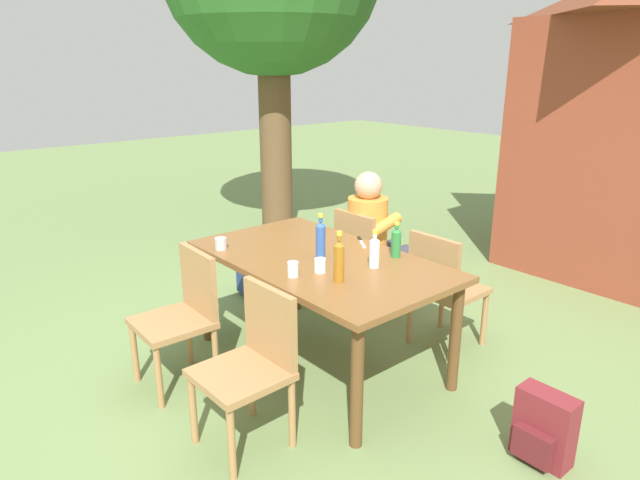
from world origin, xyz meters
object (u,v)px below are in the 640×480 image
(chair_near_right, at_px, (253,359))
(bottle_clear, at_px, (374,251))
(chair_far_left, at_px, (364,256))
(person_in_white_shirt, at_px, (374,234))
(dining_table, at_px, (320,270))
(cup_steel, at_px, (221,244))
(table_knife, at_px, (361,241))
(backpack_by_far_side, at_px, (254,274))
(chair_far_right, at_px, (443,285))
(cup_glass, at_px, (293,269))
(bottle_amber, at_px, (339,260))
(bottle_blue, at_px, (321,239))
(backpack_by_near_side, at_px, (543,429))
(cup_white, at_px, (320,265))
(chair_near_left, at_px, (183,311))
(bottle_green, at_px, (396,242))

(chair_near_right, relative_size, bottle_clear, 3.64)
(chair_far_left, distance_m, person_in_white_shirt, 0.20)
(person_in_white_shirt, distance_m, bottle_clear, 1.10)
(dining_table, height_order, cup_steel, cup_steel)
(chair_far_left, height_order, table_knife, chair_far_left)
(dining_table, distance_m, backpack_by_far_side, 1.40)
(chair_far_right, xyz_separation_m, cup_glass, (-0.24, -1.14, 0.33))
(bottle_amber, relative_size, bottle_clear, 1.28)
(bottle_blue, bearing_deg, dining_table, -174.65)
(dining_table, relative_size, backpack_by_near_side, 4.51)
(cup_white, bearing_deg, backpack_by_near_side, 17.27)
(chair_near_right, height_order, chair_near_left, same)
(chair_far_left, height_order, bottle_amber, bottle_amber)
(bottle_clear, xyz_separation_m, cup_steel, (-0.92, -0.55, -0.06))
(bottle_amber, bearing_deg, chair_far_left, 128.37)
(cup_glass, relative_size, backpack_by_near_side, 0.23)
(chair_far_left, distance_m, bottle_blue, 0.99)
(chair_far_left, distance_m, bottle_green, 0.90)
(bottle_blue, relative_size, bottle_clear, 1.25)
(cup_steel, height_order, backpack_by_near_side, cup_steel)
(bottle_green, relative_size, backpack_by_near_side, 0.61)
(chair_near_left, distance_m, bottle_amber, 1.08)
(cup_glass, bearing_deg, cup_steel, -174.68)
(chair_far_left, xyz_separation_m, bottle_green, (0.70, -0.41, 0.38))
(chair_far_left, height_order, chair_near_left, same)
(dining_table, relative_size, bottle_blue, 5.90)
(cup_glass, bearing_deg, bottle_amber, 33.53)
(chair_far_left, relative_size, bottle_blue, 2.92)
(cup_glass, distance_m, cup_steel, 0.72)
(cup_white, bearing_deg, chair_near_left, -133.41)
(cup_steel, height_order, backpack_by_far_side, cup_steel)
(bottle_green, bearing_deg, bottle_blue, -128.13)
(chair_far_left, height_order, cup_glass, chair_far_left)
(chair_far_right, distance_m, chair_near_right, 1.61)
(backpack_by_far_side, bearing_deg, chair_far_left, 29.24)
(cup_white, height_order, table_knife, cup_white)
(chair_near_right, distance_m, cup_white, 0.74)
(dining_table, height_order, bottle_amber, bottle_amber)
(bottle_green, xyz_separation_m, table_knife, (-0.37, 0.05, -0.10))
(bottle_blue, xyz_separation_m, table_knife, (-0.07, 0.43, -0.12))
(chair_near_right, distance_m, bottle_amber, 0.74)
(cup_steel, xyz_separation_m, backpack_by_far_side, (-0.71, 0.72, -0.61))
(bottle_clear, bearing_deg, chair_near_left, -128.40)
(cup_glass, xyz_separation_m, table_knife, (-0.21, 0.78, -0.04))
(chair_near_right, xyz_separation_m, bottle_clear, (-0.04, 0.94, 0.39))
(bottle_amber, distance_m, bottle_clear, 0.33)
(backpack_by_near_side, xyz_separation_m, backpack_by_far_side, (-2.78, 0.08, 0.01))
(table_knife, bearing_deg, backpack_by_near_side, -7.29)
(bottle_clear, relative_size, cup_steel, 2.94)
(chair_near_right, xyz_separation_m, chair_near_left, (-0.79, -0.00, 0.00))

